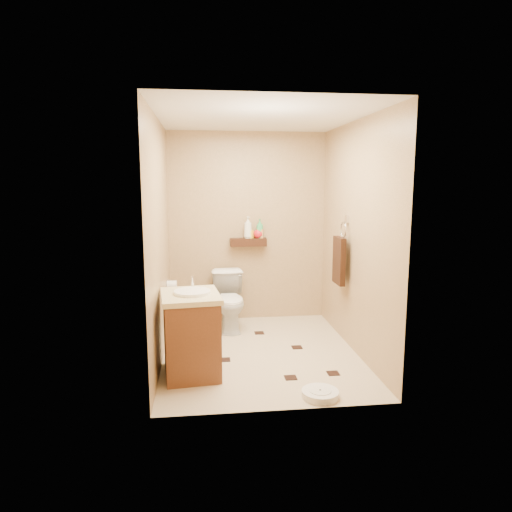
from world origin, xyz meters
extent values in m
plane|color=beige|center=(0.00, 0.00, 0.00)|extent=(2.50, 2.50, 0.00)
cube|color=tan|center=(0.00, 1.25, 1.20)|extent=(2.00, 0.04, 2.40)
cube|color=tan|center=(0.00, -1.25, 1.20)|extent=(2.00, 0.04, 2.40)
cube|color=tan|center=(-1.00, 0.00, 1.20)|extent=(0.04, 2.50, 2.40)
cube|color=tan|center=(1.00, 0.00, 1.20)|extent=(0.04, 2.50, 2.40)
cube|color=silver|center=(0.00, 0.00, 2.40)|extent=(2.00, 2.50, 0.02)
cube|color=#32180D|center=(0.00, 1.17, 1.02)|extent=(0.46, 0.14, 0.10)
cube|color=black|center=(-0.38, -0.17, 0.00)|extent=(0.11, 0.11, 0.01)
cube|color=black|center=(0.42, 0.09, 0.00)|extent=(0.11, 0.11, 0.01)
cube|color=black|center=(0.20, -0.67, 0.00)|extent=(0.11, 0.11, 0.01)
cube|color=black|center=(-0.55, 0.48, 0.00)|extent=(0.11, 0.11, 0.01)
cube|color=black|center=(0.61, -0.62, 0.00)|extent=(0.11, 0.11, 0.01)
cube|color=black|center=(0.07, 0.61, 0.00)|extent=(0.11, 0.11, 0.01)
imported|color=white|center=(-0.26, 0.83, 0.35)|extent=(0.42, 0.70, 0.69)
cube|color=brown|center=(-0.70, -0.46, 0.36)|extent=(0.54, 0.64, 0.72)
cube|color=beige|center=(-0.70, -0.46, 0.75)|extent=(0.58, 0.68, 0.05)
cylinder|color=white|center=(-0.68, -0.46, 0.77)|extent=(0.33, 0.33, 0.05)
cylinder|color=silver|center=(-0.68, -0.26, 0.84)|extent=(0.03, 0.03, 0.11)
cylinder|color=white|center=(0.37, -1.07, 0.03)|extent=(0.39, 0.39, 0.06)
cylinder|color=white|center=(0.37, -1.07, 0.06)|extent=(0.19, 0.19, 0.01)
cylinder|color=#18625F|center=(-0.58, 1.07, 0.06)|extent=(0.11, 0.11, 0.12)
cylinder|color=white|center=(-0.58, 1.07, 0.29)|extent=(0.02, 0.02, 0.35)
sphere|color=white|center=(-0.58, 1.07, 0.45)|extent=(0.08, 0.08, 0.08)
cube|color=silver|center=(0.98, 0.25, 1.38)|extent=(0.03, 0.06, 0.08)
torus|color=silver|center=(0.95, 0.25, 1.26)|extent=(0.02, 0.19, 0.19)
cube|color=#331C0F|center=(0.91, 0.25, 0.92)|extent=(0.06, 0.30, 0.52)
cylinder|color=white|center=(-0.94, 0.65, 0.60)|extent=(0.11, 0.11, 0.11)
cylinder|color=silver|center=(-0.98, 0.65, 0.66)|extent=(0.04, 0.02, 0.02)
imported|color=white|center=(0.00, 1.17, 1.21)|extent=(0.14, 0.14, 0.28)
imported|color=yellow|center=(0.03, 1.17, 1.15)|extent=(0.09, 0.09, 0.15)
imported|color=red|center=(0.13, 1.17, 1.15)|extent=(0.16, 0.16, 0.16)
imported|color=#39AB61|center=(0.15, 1.17, 1.19)|extent=(0.10, 0.10, 0.24)
imported|color=#CB7C43|center=(0.15, 1.17, 1.15)|extent=(0.09, 0.09, 0.17)
camera|label=1|loc=(-0.58, -4.55, 1.77)|focal=32.00mm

